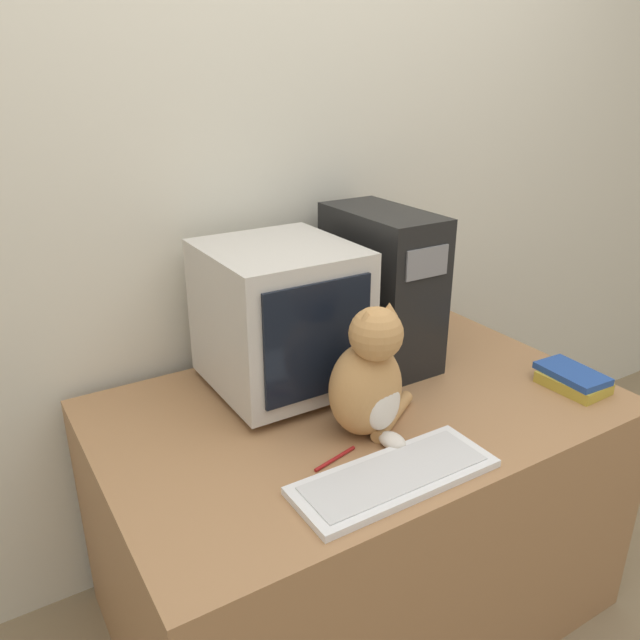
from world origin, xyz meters
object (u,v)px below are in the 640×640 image
at_px(computer_tower, 381,287).
at_px(book_stack, 573,379).
at_px(keyboard, 395,476).
at_px(cat, 370,380).
at_px(crt_monitor, 280,317).
at_px(pen, 335,459).

distance_m(computer_tower, book_stack, 0.61).
height_order(keyboard, cat, cat).
height_order(crt_monitor, pen, crt_monitor).
bearing_deg(book_stack, computer_tower, 127.60).
distance_m(crt_monitor, book_stack, 0.86).
height_order(keyboard, book_stack, book_stack).
bearing_deg(pen, book_stack, -4.22).
bearing_deg(computer_tower, keyboard, -123.29).
xyz_separation_m(computer_tower, book_stack, (0.35, -0.46, -0.21)).
bearing_deg(crt_monitor, cat, -78.25).
bearing_deg(computer_tower, cat, -129.86).
distance_m(cat, pen, 0.21).
bearing_deg(computer_tower, crt_monitor, -177.65).
height_order(crt_monitor, book_stack, crt_monitor).
xyz_separation_m(crt_monitor, book_stack, (0.71, -0.44, -0.19)).
bearing_deg(book_stack, pen, 175.78).
bearing_deg(pen, keyboard, -61.58).
relative_size(crt_monitor, pen, 3.24).
height_order(computer_tower, keyboard, computer_tower).
bearing_deg(cat, book_stack, -19.61).
height_order(cat, book_stack, cat).
bearing_deg(crt_monitor, keyboard, -89.48).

